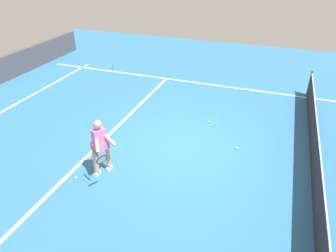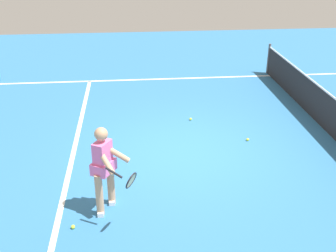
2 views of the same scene
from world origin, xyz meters
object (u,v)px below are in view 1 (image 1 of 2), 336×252
Objects in this scene: tennis_player at (100,146)px; tennis_ball_mid at (76,178)px; tennis_ball_far at (209,122)px; water_bottle at (113,66)px; tennis_ball_near at (237,148)px.

tennis_player is 23.48× the size of tennis_ball_mid.
tennis_ball_far is (-3.58, 1.97, -0.81)m from tennis_player.
tennis_ball_mid is at bearing -31.79° from tennis_ball_far.
tennis_ball_mid is 8.36m from water_bottle.
tennis_ball_mid and tennis_ball_far have the same top height.
water_bottle reaches higher than tennis_ball_near.
water_bottle is at bearing -157.76° from tennis_ball_mid.
tennis_ball_near is (-2.31, 3.11, -0.81)m from tennis_player.
tennis_ball_mid is 0.28× the size of water_bottle.
tennis_player is at bearing -28.81° from tennis_ball_far.
water_bottle is at bearing -152.98° from tennis_player.
tennis_ball_near is 1.70m from tennis_ball_far.
tennis_player is 4.17m from tennis_ball_far.
tennis_ball_mid is at bearing 22.24° from water_bottle.
tennis_ball_near is at bearing 54.01° from water_bottle.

